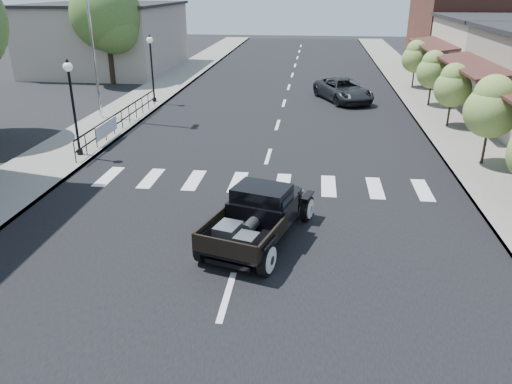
# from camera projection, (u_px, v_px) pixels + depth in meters

# --- Properties ---
(ground) EXTENTS (120.00, 120.00, 0.00)m
(ground) POSITION_uv_depth(u_px,v_px,m) (245.00, 236.00, 14.02)
(ground) COLOR black
(ground) RESTS_ON ground
(road) EXTENTS (14.00, 80.00, 0.02)m
(road) POSITION_uv_depth(u_px,v_px,m) (282.00, 111.00, 27.77)
(road) COLOR black
(road) RESTS_ON ground
(road_markings) EXTENTS (12.00, 60.00, 0.06)m
(road_markings) POSITION_uv_depth(u_px,v_px,m) (274.00, 136.00, 23.19)
(road_markings) COLOR silver
(road_markings) RESTS_ON ground
(sidewalk_left) EXTENTS (3.00, 80.00, 0.15)m
(sidewalk_left) POSITION_uv_depth(u_px,v_px,m) (134.00, 106.00, 28.66)
(sidewalk_left) COLOR gray
(sidewalk_left) RESTS_ON ground
(sidewalk_right) EXTENTS (3.00, 80.00, 0.15)m
(sidewalk_right) POSITION_uv_depth(u_px,v_px,m) (439.00, 114.00, 26.83)
(sidewalk_right) COLOR gray
(sidewalk_right) RESTS_ON ground
(low_building_left) EXTENTS (10.00, 12.00, 5.00)m
(low_building_left) POSITION_uv_depth(u_px,v_px,m) (108.00, 38.00, 40.34)
(low_building_left) COLOR #AC9F90
(low_building_left) RESTS_ON ground
(far_building_right) EXTENTS (11.00, 10.00, 7.00)m
(far_building_right) POSITION_uv_depth(u_px,v_px,m) (488.00, 25.00, 40.35)
(far_building_right) COLOR brown
(far_building_right) RESTS_ON ground
(railing) EXTENTS (0.08, 10.00, 1.00)m
(railing) POSITION_uv_depth(u_px,v_px,m) (122.00, 118.00, 23.72)
(railing) COLOR black
(railing) RESTS_ON sidewalk_left
(banner) EXTENTS (0.04, 2.20, 0.60)m
(banner) POSITION_uv_depth(u_px,v_px,m) (107.00, 134.00, 21.96)
(banner) COLOR silver
(banner) RESTS_ON sidewalk_left
(lamp_post_b) EXTENTS (0.36, 0.36, 3.79)m
(lamp_post_b) POSITION_uv_depth(u_px,v_px,m) (74.00, 108.00, 19.55)
(lamp_post_b) COLOR black
(lamp_post_b) RESTS_ON sidewalk_left
(lamp_post_c) EXTENTS (0.36, 0.36, 3.79)m
(lamp_post_c) POSITION_uv_depth(u_px,v_px,m) (152.00, 69.00, 28.72)
(lamp_post_c) COLOR black
(lamp_post_c) RESTS_ON sidewalk_left
(flagpole) EXTENTS (0.12, 0.12, 11.05)m
(flagpole) POSITION_uv_depth(u_px,v_px,m) (88.00, 4.00, 23.83)
(flagpole) COLOR silver
(flagpole) RESTS_ON sidewalk_left
(big_tree_far) EXTENTS (4.79, 4.79, 7.04)m
(big_tree_far) POSITION_uv_depth(u_px,v_px,m) (108.00, 32.00, 34.18)
(big_tree_far) COLOR #416029
(big_tree_far) RESTS_ON ground
(small_tree_b) EXTENTS (1.96, 1.96, 3.26)m
(small_tree_b) POSITION_uv_depth(u_px,v_px,m) (489.00, 122.00, 18.62)
(small_tree_b) COLOR olive
(small_tree_b) RESTS_ON sidewalk_right
(small_tree_c) EXTENTS (1.73, 1.73, 2.89)m
(small_tree_c) POSITION_uv_depth(u_px,v_px,m) (451.00, 96.00, 23.87)
(small_tree_c) COLOR olive
(small_tree_c) RESTS_ON sidewalk_right
(small_tree_d) EXTENTS (1.76, 1.76, 2.93)m
(small_tree_d) POSITION_uv_depth(u_px,v_px,m) (432.00, 79.00, 28.07)
(small_tree_d) COLOR olive
(small_tree_d) RESTS_ON sidewalk_right
(small_tree_e) EXTENTS (1.76, 1.76, 2.94)m
(small_tree_e) POSITION_uv_depth(u_px,v_px,m) (415.00, 65.00, 33.04)
(small_tree_e) COLOR olive
(small_tree_e) RESTS_ON sidewalk_right
(hotrod_pickup) EXTENTS (3.28, 4.90, 1.56)m
(hotrod_pickup) POSITION_uv_depth(u_px,v_px,m) (259.00, 215.00, 13.48)
(hotrod_pickup) COLOR black
(hotrod_pickup) RESTS_ON ground
(second_car) EXTENTS (3.88, 5.24, 1.32)m
(second_car) POSITION_uv_depth(u_px,v_px,m) (343.00, 90.00, 29.93)
(second_car) COLOR black
(second_car) RESTS_ON ground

